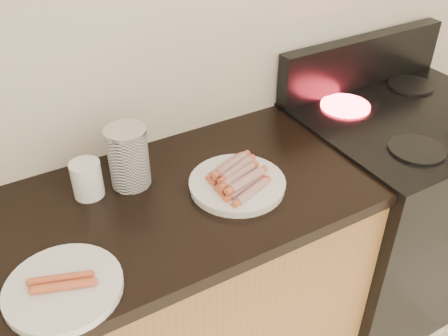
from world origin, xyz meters
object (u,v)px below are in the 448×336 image
main_plate (237,185)px  mug (87,179)px  canister (128,157)px  side_plate (64,288)px  stove (389,212)px

main_plate → mug: size_ratio=2.57×
canister → mug: canister is taller
main_plate → side_plate: size_ratio=1.03×
side_plate → mug: mug is taller
stove → canister: (-1.02, 0.14, 0.54)m
side_plate → canister: canister is taller
stove → main_plate: 0.89m
canister → mug: bearing=175.7°
stove → mug: bearing=172.4°
stove → mug: (-1.14, 0.15, 0.50)m
stove → canister: size_ratio=4.93×
side_plate → canister: bearing=47.1°
side_plate → main_plate: bearing=13.6°
main_plate → canister: bearing=145.6°
stove → canister: bearing=172.0°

